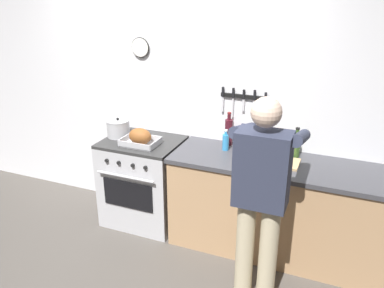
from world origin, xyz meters
TOP-DOWN VIEW (x-y plane):
  - ground_plane at (0.00, 0.00)m, footprint 8.00×8.00m
  - wall_back at (-0.00, 1.35)m, footprint 6.00×0.13m
  - counter_block at (1.20, 0.99)m, footprint 2.03×0.65m
  - stove at (-0.22, 0.99)m, footprint 0.76×0.67m
  - person_cook at (1.14, 0.31)m, footprint 0.51×0.63m
  - roasting_pan at (-0.18, 0.89)m, footprint 0.35×0.26m
  - stock_pot at (-0.50, 1.01)m, footprint 0.23×0.23m
  - cutting_board at (1.13, 0.98)m, footprint 0.36×0.24m
  - bottle_hot_sauce at (1.01, 1.18)m, footprint 0.05×0.05m
  - bottle_dish_soap at (0.62, 1.08)m, footprint 0.06×0.06m
  - bottle_olive_oil at (1.25, 1.17)m, footprint 0.07×0.07m
  - bottle_vinegar at (0.89, 1.16)m, footprint 0.06×0.06m
  - bottle_wine_red at (0.61, 1.21)m, footprint 0.07×0.07m

SIDE VIEW (x-z plane):
  - ground_plane at x=0.00m, z-range 0.00..0.00m
  - stove at x=-0.22m, z-range 0.00..0.90m
  - counter_block at x=1.20m, z-range 0.00..0.90m
  - cutting_board at x=1.13m, z-range 0.90..0.92m
  - person_cook at x=1.14m, z-range 0.12..1.78m
  - bottle_hot_sauce at x=1.01m, z-range 0.89..1.05m
  - roasting_pan at x=-0.18m, z-range 0.89..1.06m
  - bottle_dish_soap at x=0.62m, z-range 0.88..1.08m
  - stock_pot at x=-0.50m, z-range 0.89..1.09m
  - bottle_vinegar at x=0.89m, z-range 0.88..1.11m
  - bottle_olive_oil at x=1.25m, z-range 0.88..1.15m
  - bottle_wine_red at x=0.61m, z-range 0.87..1.20m
  - wall_back at x=0.00m, z-range 0.00..2.60m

